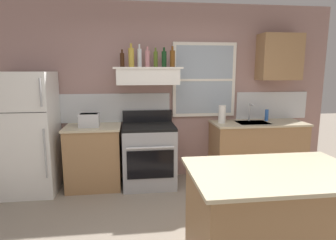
{
  "coord_description": "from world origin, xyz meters",
  "views": [
    {
      "loc": [
        -0.49,
        -2.21,
        1.71
      ],
      "look_at": [
        -0.05,
        1.2,
        1.1
      ],
      "focal_mm": 30.45,
      "sensor_mm": 36.0,
      "label": 1
    }
  ],
  "objects_px": {
    "refrigerator": "(29,133)",
    "bottle_brown_stout": "(122,60)",
    "stove_range": "(149,155)",
    "kitchen_island": "(273,222)",
    "bottle_dark_green_wine": "(164,59)",
    "bottle_clear_tall": "(139,58)",
    "bottle_olive_oil_square": "(156,59)",
    "bottle_champagne_gold_foil": "(131,57)",
    "bottle_amber_wine": "(172,58)",
    "paper_towel_roll": "(222,114)",
    "bottle_rose_pink": "(148,59)",
    "dish_soap_bottle": "(267,115)",
    "toaster": "(89,120)"
  },
  "relations": [
    {
      "from": "bottle_brown_stout",
      "to": "bottle_olive_oil_square",
      "type": "relative_size",
      "value": 0.9
    },
    {
      "from": "dish_soap_bottle",
      "to": "refrigerator",
      "type": "bearing_deg",
      "value": -177.4
    },
    {
      "from": "bottle_olive_oil_square",
      "to": "bottle_dark_green_wine",
      "type": "bearing_deg",
      "value": -3.47
    },
    {
      "from": "bottle_clear_tall",
      "to": "kitchen_island",
      "type": "xyz_separation_m",
      "value": [
        1.02,
        -2.14,
        -1.42
      ]
    },
    {
      "from": "bottle_amber_wine",
      "to": "paper_towel_roll",
      "type": "distance_m",
      "value": 1.12
    },
    {
      "from": "bottle_clear_tall",
      "to": "paper_towel_roll",
      "type": "distance_m",
      "value": 1.49
    },
    {
      "from": "refrigerator",
      "to": "bottle_amber_wine",
      "type": "distance_m",
      "value": 2.26
    },
    {
      "from": "stove_range",
      "to": "bottle_rose_pink",
      "type": "distance_m",
      "value": 1.41
    },
    {
      "from": "refrigerator",
      "to": "bottle_brown_stout",
      "type": "distance_m",
      "value": 1.64
    },
    {
      "from": "bottle_rose_pink",
      "to": "bottle_clear_tall",
      "type": "bearing_deg",
      "value": -177.46
    },
    {
      "from": "bottle_clear_tall",
      "to": "bottle_dark_green_wine",
      "type": "distance_m",
      "value": 0.35
    },
    {
      "from": "bottle_brown_stout",
      "to": "bottle_rose_pink",
      "type": "relative_size",
      "value": 0.84
    },
    {
      "from": "bottle_rose_pink",
      "to": "bottle_amber_wine",
      "type": "height_order",
      "value": "bottle_amber_wine"
    },
    {
      "from": "bottle_champagne_gold_foil",
      "to": "dish_soap_bottle",
      "type": "xyz_separation_m",
      "value": [
        2.11,
        0.08,
        -0.88
      ]
    },
    {
      "from": "bottle_dark_green_wine",
      "to": "bottle_clear_tall",
      "type": "bearing_deg",
      "value": 173.04
    },
    {
      "from": "bottle_clear_tall",
      "to": "bottle_amber_wine",
      "type": "height_order",
      "value": "bottle_clear_tall"
    },
    {
      "from": "bottle_brown_stout",
      "to": "bottle_dark_green_wine",
      "type": "relative_size",
      "value": 0.88
    },
    {
      "from": "refrigerator",
      "to": "dish_soap_bottle",
      "type": "relative_size",
      "value": 9.35
    },
    {
      "from": "bottle_brown_stout",
      "to": "bottle_dark_green_wine",
      "type": "xyz_separation_m",
      "value": [
        0.6,
        -0.03,
        0.01
      ]
    },
    {
      "from": "toaster",
      "to": "bottle_champagne_gold_foil",
      "type": "relative_size",
      "value": 0.91
    },
    {
      "from": "toaster",
      "to": "stove_range",
      "type": "bearing_deg",
      "value": 0.42
    },
    {
      "from": "bottle_dark_green_wine",
      "to": "bottle_amber_wine",
      "type": "bearing_deg",
      "value": -6.86
    },
    {
      "from": "bottle_champagne_gold_foil",
      "to": "bottle_amber_wine",
      "type": "xyz_separation_m",
      "value": [
        0.59,
        -0.0,
        -0.01
      ]
    },
    {
      "from": "bottle_champagne_gold_foil",
      "to": "kitchen_island",
      "type": "xyz_separation_m",
      "value": [
        1.14,
        -2.08,
        -1.42
      ]
    },
    {
      "from": "refrigerator",
      "to": "bottle_champagne_gold_foil",
      "type": "xyz_separation_m",
      "value": [
        1.42,
        0.08,
        1.04
      ]
    },
    {
      "from": "stove_range",
      "to": "bottle_dark_green_wine",
      "type": "height_order",
      "value": "bottle_dark_green_wine"
    },
    {
      "from": "bottle_clear_tall",
      "to": "bottle_dark_green_wine",
      "type": "height_order",
      "value": "bottle_clear_tall"
    },
    {
      "from": "bottle_champagne_gold_foil",
      "to": "bottle_olive_oil_square",
      "type": "distance_m",
      "value": 0.35
    },
    {
      "from": "refrigerator",
      "to": "bottle_amber_wine",
      "type": "bearing_deg",
      "value": 2.37
    },
    {
      "from": "bottle_champagne_gold_foil",
      "to": "paper_towel_roll",
      "type": "relative_size",
      "value": 1.21
    },
    {
      "from": "bottle_clear_tall",
      "to": "bottle_amber_wine",
      "type": "xyz_separation_m",
      "value": [
        0.47,
        -0.06,
        -0.01
      ]
    },
    {
      "from": "bottle_amber_wine",
      "to": "stove_range",
      "type": "bearing_deg",
      "value": -170.44
    },
    {
      "from": "bottle_clear_tall",
      "to": "bottle_rose_pink",
      "type": "distance_m",
      "value": 0.12
    },
    {
      "from": "kitchen_island",
      "to": "bottle_clear_tall",
      "type": "bearing_deg",
      "value": 115.47
    },
    {
      "from": "dish_soap_bottle",
      "to": "bottle_rose_pink",
      "type": "bearing_deg",
      "value": -179.55
    },
    {
      "from": "stove_range",
      "to": "bottle_clear_tall",
      "type": "height_order",
      "value": "bottle_clear_tall"
    },
    {
      "from": "bottle_rose_pink",
      "to": "bottle_brown_stout",
      "type": "bearing_deg",
      "value": -177.76
    },
    {
      "from": "kitchen_island",
      "to": "bottle_dark_green_wine",
      "type": "bearing_deg",
      "value": 107.69
    },
    {
      "from": "stove_range",
      "to": "kitchen_island",
      "type": "height_order",
      "value": "stove_range"
    },
    {
      "from": "bottle_champagne_gold_foil",
      "to": "bottle_amber_wine",
      "type": "bearing_deg",
      "value": -0.05
    },
    {
      "from": "bottle_clear_tall",
      "to": "refrigerator",
      "type": "bearing_deg",
      "value": -174.78
    },
    {
      "from": "bottle_olive_oil_square",
      "to": "bottle_amber_wine",
      "type": "xyz_separation_m",
      "value": [
        0.24,
        -0.02,
        0.01
      ]
    },
    {
      "from": "bottle_champagne_gold_foil",
      "to": "bottle_olive_oil_square",
      "type": "xyz_separation_m",
      "value": [
        0.35,
        0.02,
        -0.02
      ]
    },
    {
      "from": "stove_range",
      "to": "refrigerator",
      "type": "bearing_deg",
      "value": -179.2
    },
    {
      "from": "refrigerator",
      "to": "bottle_brown_stout",
      "type": "xyz_separation_m",
      "value": [
        1.29,
        0.13,
        1.01
      ]
    },
    {
      "from": "paper_towel_roll",
      "to": "dish_soap_bottle",
      "type": "height_order",
      "value": "paper_towel_roll"
    },
    {
      "from": "bottle_brown_stout",
      "to": "bottle_dark_green_wine",
      "type": "bearing_deg",
      "value": -3.23
    },
    {
      "from": "bottle_champagne_gold_foil",
      "to": "bottle_clear_tall",
      "type": "xyz_separation_m",
      "value": [
        0.12,
        0.06,
        -0.0
      ]
    },
    {
      "from": "refrigerator",
      "to": "bottle_rose_pink",
      "type": "distance_m",
      "value": 1.95
    },
    {
      "from": "refrigerator",
      "to": "kitchen_island",
      "type": "relative_size",
      "value": 1.2
    }
  ]
}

